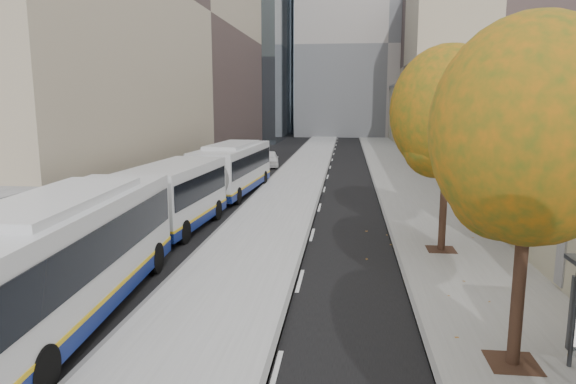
# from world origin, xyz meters

# --- Properties ---
(bus_platform) EXTENTS (4.25, 150.00, 0.15)m
(bus_platform) POSITION_xyz_m (-3.88, 35.00, 0.07)
(bus_platform) COLOR #A4A4A4
(bus_platform) RESTS_ON ground
(sidewalk) EXTENTS (4.75, 150.00, 0.08)m
(sidewalk) POSITION_xyz_m (4.12, 35.00, 0.04)
(sidewalk) COLOR gray
(sidewalk) RESTS_ON ground
(building_tan) EXTENTS (18.00, 92.00, 8.00)m
(building_tan) POSITION_xyz_m (15.50, 64.00, 4.00)
(building_tan) COLOR gray
(building_tan) RESTS_ON ground
(building_midrise) EXTENTS (24.00, 46.00, 25.00)m
(building_midrise) POSITION_xyz_m (-22.50, 41.00, 12.50)
(building_midrise) COLOR tan
(building_midrise) RESTS_ON ground
(building_far_block) EXTENTS (30.00, 18.00, 30.00)m
(building_far_block) POSITION_xyz_m (6.00, 96.00, 15.00)
(building_far_block) COLOR #9C938E
(building_far_block) RESTS_ON ground
(tree_c) EXTENTS (4.20, 4.20, 7.28)m
(tree_c) POSITION_xyz_m (3.60, 13.00, 5.25)
(tree_c) COLOR black
(tree_c) RESTS_ON sidewalk
(tree_d) EXTENTS (4.40, 4.40, 7.60)m
(tree_d) POSITION_xyz_m (3.60, 22.00, 5.47)
(tree_d) COLOR black
(tree_d) RESTS_ON sidewalk
(bus_far) EXTENTS (3.69, 18.40, 3.05)m
(bus_far) POSITION_xyz_m (-7.65, 29.79, 1.66)
(bus_far) COLOR silver
(bus_far) RESTS_ON ground
(distant_car) EXTENTS (2.30, 4.50, 1.46)m
(distant_car) POSITION_xyz_m (-7.21, 47.73, 0.73)
(distant_car) COLOR white
(distant_car) RESTS_ON ground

